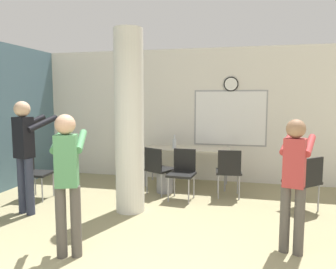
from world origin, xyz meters
TOP-DOWN VIEW (x-y plane):
  - wall_back at (0.01, 5.06)m, footprint 8.00×0.15m
  - support_pillar at (-0.75, 2.81)m, footprint 0.45×0.45m
  - folding_table at (-0.16, 4.49)m, footprint 1.69×0.65m
  - bottle_on_table at (-0.39, 4.43)m, footprint 0.08×0.08m
  - waste_bin at (-0.46, 3.91)m, footprint 0.32×0.32m
  - chair_table_left at (-0.56, 3.78)m, footprint 0.59×0.59m
  - chair_mid_room at (1.92, 3.41)m, footprint 0.62×0.62m
  - chair_table_right at (0.72, 3.86)m, footprint 0.48×0.48m
  - chair_table_front at (-0.07, 3.60)m, footprint 0.48×0.48m
  - chair_by_left_wall at (-2.61, 3.03)m, footprint 0.46×0.46m
  - person_watching_back at (-2.25, 2.34)m, footprint 0.50×0.68m
  - person_playing_side at (1.53, 1.90)m, footprint 0.45×0.64m
  - person_playing_front at (-0.91, 1.25)m, footprint 0.50×0.64m

SIDE VIEW (x-z plane):
  - waste_bin at x=-0.46m, z-range 0.00..0.39m
  - chair_table_left at x=-0.56m, z-range 0.08..0.95m
  - chair_mid_room at x=1.92m, z-range 0.08..0.95m
  - chair_table_right at x=0.72m, z-range 0.08..0.95m
  - chair_table_front at x=-0.07m, z-range 0.08..0.95m
  - chair_by_left_wall at x=-2.61m, z-range 0.08..0.95m
  - folding_table at x=-0.16m, z-range 0.33..1.09m
  - bottle_on_table at x=-0.39m, z-range 0.73..1.00m
  - person_playing_side at x=1.53m, z-range 0.14..1.67m
  - person_playing_front at x=-0.91m, z-range 0.14..1.73m
  - person_watching_back at x=-2.25m, z-range 0.15..1.87m
  - wall_back at x=0.01m, z-range 0.00..2.80m
  - support_pillar at x=-0.75m, z-range 0.00..2.80m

